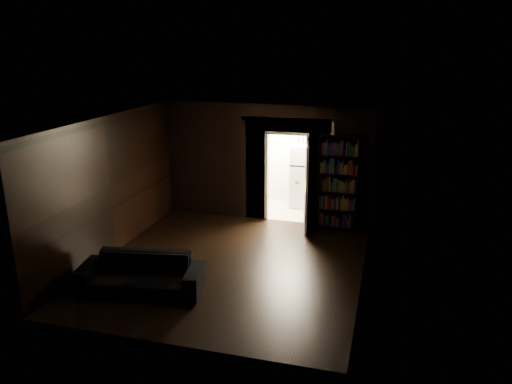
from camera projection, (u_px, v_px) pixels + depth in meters
The scene contains 9 objects.
ground at pixel (231, 265), 9.68m from camera, with size 5.50×5.50×0.00m, color black.
room_walls at pixel (245, 168), 10.19m from camera, with size 5.02×5.61×2.84m.
kitchen_alcove at pixel (295, 162), 12.78m from camera, with size 2.20×1.80×2.60m.
sofa at pixel (140, 268), 8.60m from camera, with size 2.14×0.93×0.82m, color black.
bookshelf at pixel (338, 183), 11.28m from camera, with size 0.90×0.32×2.20m, color black.
refrigerator at pixel (306, 175), 12.98m from camera, with size 0.74×0.68×1.65m, color white.
door at pixel (306, 187), 11.26m from camera, with size 0.85×0.05×2.05m, color white.
figurine at pixel (333, 128), 10.92m from camera, with size 0.11×0.11×0.32m, color silver.
bottles at pixel (308, 139), 12.67m from camera, with size 0.66×0.08×0.27m, color black.
Camera 1 is at (2.82, -8.41, 4.15)m, focal length 35.00 mm.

